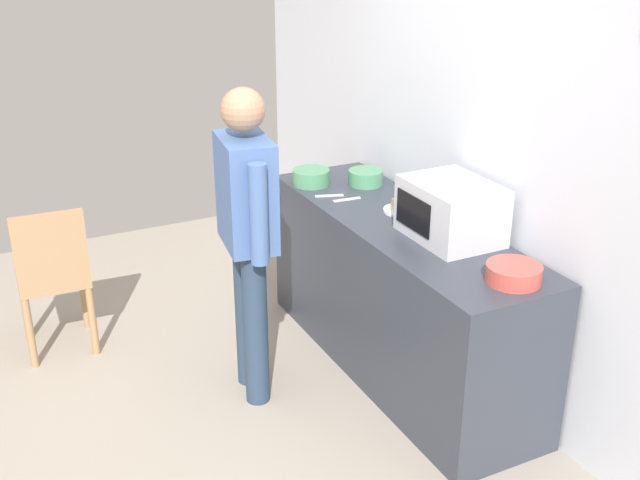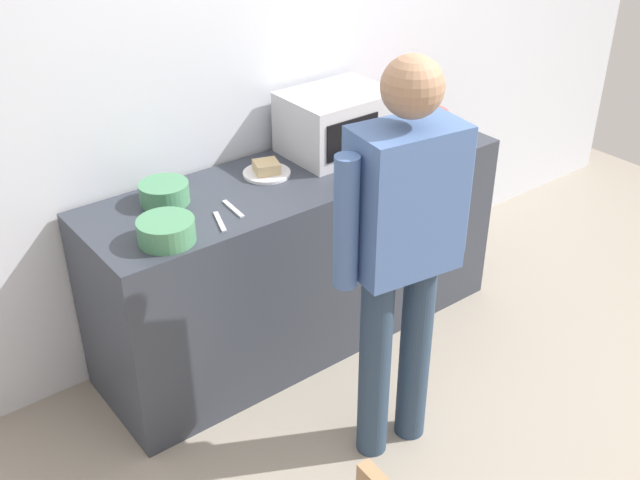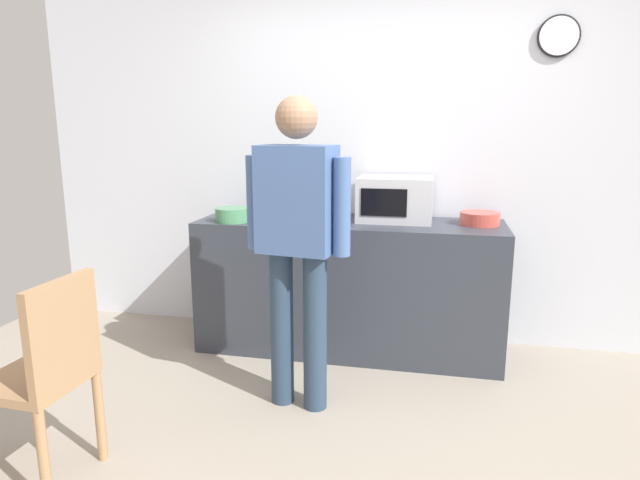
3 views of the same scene
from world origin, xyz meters
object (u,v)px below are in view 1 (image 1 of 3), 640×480
Objects in this scene: microwave at (451,211)px; spoon_utensil at (347,199)px; sandwich_plate at (403,208)px; mixing_bowl at (311,177)px; fork_utensil at (329,196)px; cereal_bowl at (366,177)px; wooden_chair at (53,274)px; person_standing at (247,224)px; salad_bowl at (514,273)px.

spoon_utensil is at bearing -163.90° from microwave.
sandwich_plate is 0.97× the size of mixing_bowl.
microwave is 1.12m from mixing_bowl.
fork_utensil is at bearing -147.85° from sandwich_plate.
cereal_bowl reaches higher than fork_utensil.
mixing_bowl is 1.64m from wooden_chair.
sandwich_plate is at bearing 32.15° from fork_utensil.
fork_utensil is (-0.41, -0.26, -0.02)m from sandwich_plate.
fork_utensil is at bearing 71.98° from wooden_chair.
person_standing reaches higher than wooden_chair.
person_standing is (0.29, -0.74, 0.08)m from spoon_utensil.
cereal_bowl reaches higher than wooden_chair.
spoon_utensil is at bearing 111.20° from person_standing.
person_standing reaches higher than salad_bowl.
wooden_chair is (-0.61, -1.62, -0.40)m from spoon_utensil.
microwave reaches higher than salad_bowl.
salad_bowl reaches higher than sandwich_plate.
sandwich_plate is 0.93m from person_standing.
cereal_bowl is (-1.49, 0.07, 0.00)m from salad_bowl.
person_standing is (-1.01, -0.91, 0.05)m from salad_bowl.
microwave is 0.89m from fork_utensil.
cereal_bowl is at bearing 116.30° from person_standing.
wooden_chair is at bearing -110.65° from spoon_utensil.
salad_bowl is at bearing -1.31° from sandwich_plate.
cereal_bowl is 1.26× the size of spoon_utensil.
sandwich_plate reaches higher than spoon_utensil.
salad_bowl is 2.65m from wooden_chair.
spoon_utensil is (0.10, 0.06, 0.00)m from fork_utensil.
person_standing reaches higher than cereal_bowl.
mixing_bowl reaches higher than fork_utensil.
microwave is 2.34× the size of cereal_bowl.
microwave is at bearing 53.76° from wooden_chair.
spoon_utensil is at bearing 31.02° from fork_utensil.
person_standing is at bearing -63.70° from cereal_bowl.
mixing_bowl is at bearing -165.65° from microwave.
fork_utensil is at bearing -72.95° from cereal_bowl.
microwave is 2.94× the size of fork_utensil.
spoon_utensil is at bearing 10.56° from mixing_bowl.
microwave is 0.29× the size of person_standing.
cereal_bowl reaches higher than spoon_utensil.
sandwich_plate is 0.86× the size of salad_bowl.
spoon_utensil is (-0.30, -0.19, -0.02)m from sandwich_plate.
fork_utensil is 1.68m from wooden_chair.
person_standing is 1.35m from wooden_chair.
salad_bowl reaches higher than spoon_utensil.
wooden_chair is (-0.91, -1.81, -0.42)m from sandwich_plate.
microwave is 2.19× the size of mixing_bowl.
wooden_chair is at bearing -126.24° from microwave.
wooden_chair is at bearing -136.72° from salad_bowl.
fork_utensil is at bearing -148.98° from spoon_utensil.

